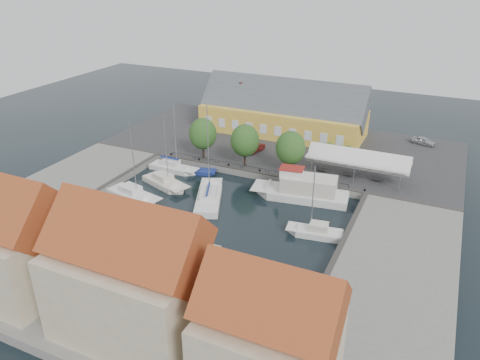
# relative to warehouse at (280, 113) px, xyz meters

# --- Properties ---
(ground) EXTENTS (140.00, 140.00, 0.00)m
(ground) POSITION_rel_warehouse_xyz_m (2.60, -28.36, -4.43)
(ground) COLOR black
(ground) RESTS_ON ground
(north_quay) EXTENTS (56.00, 26.00, 1.00)m
(north_quay) POSITION_rel_warehouse_xyz_m (2.60, -5.36, -3.93)
(north_quay) COLOR #2D2D30
(north_quay) RESTS_ON ground
(west_quay) EXTENTS (12.00, 24.00, 1.00)m
(west_quay) POSITION_rel_warehouse_xyz_m (-19.40, -30.36, -3.93)
(west_quay) COLOR slate
(west_quay) RESTS_ON ground
(east_quay) EXTENTS (12.00, 24.00, 1.00)m
(east_quay) POSITION_rel_warehouse_xyz_m (24.60, -30.36, -3.93)
(east_quay) COLOR slate
(east_quay) RESTS_ON ground
(south_bank) EXTENTS (56.00, 14.00, 1.00)m
(south_bank) POSITION_rel_warehouse_xyz_m (2.60, -49.36, -3.93)
(south_bank) COLOR slate
(south_bank) RESTS_ON ground
(quay_edge_fittings) EXTENTS (56.00, 24.72, 0.40)m
(quay_edge_fittings) POSITION_rel_warehouse_xyz_m (2.62, -23.61, -3.37)
(quay_edge_fittings) COLOR #383533
(quay_edge_fittings) RESTS_ON north_quay
(warehouse) EXTENTS (28.56, 14.00, 9.55)m
(warehouse) POSITION_rel_warehouse_xyz_m (0.00, 0.00, 0.00)
(warehouse) COLOR gold
(warehouse) RESTS_ON north_quay
(tent_canopy) EXTENTS (14.00, 4.00, 2.83)m
(tent_canopy) POSITION_rel_warehouse_xyz_m (16.60, -13.86, -0.74)
(tent_canopy) COLOR white
(tent_canopy) RESTS_ON north_quay
(quay_trees) EXTENTS (18.20, 4.20, 6.30)m
(quay_trees) POSITION_rel_warehouse_xyz_m (0.60, -16.36, 0.45)
(quay_trees) COLOR black
(quay_trees) RESTS_ON north_quay
(car_silver) EXTENTS (4.09, 2.50, 1.30)m
(car_silver) POSITION_rel_warehouse_xyz_m (23.84, 3.86, -2.78)
(car_silver) COLOR #B4B7BC
(car_silver) RESTS_ON north_quay
(car_red) EXTENTS (2.18, 4.04, 1.26)m
(car_red) POSITION_rel_warehouse_xyz_m (-0.11, -10.89, -2.80)
(car_red) COLOR #541613
(car_red) RESTS_ON north_quay
(center_sailboat) EXTENTS (6.55, 10.19, 13.53)m
(center_sailboat) POSITION_rel_warehouse_xyz_m (0.33, -27.15, -4.07)
(center_sailboat) COLOR silver
(center_sailboat) RESTS_ON ground
(trawler) EXTENTS (13.25, 5.56, 5.00)m
(trawler) POSITION_rel_warehouse_xyz_m (11.28, -21.10, -3.41)
(trawler) COLOR silver
(trawler) RESTS_ON ground
(east_boat_b) EXTENTS (6.69, 3.02, 9.13)m
(east_boat_b) POSITION_rel_warehouse_xyz_m (15.48, -29.37, -4.17)
(east_boat_b) COLOR silver
(east_boat_b) RESTS_ON ground
(west_boat_a) EXTENTS (7.94, 2.43, 10.52)m
(west_boat_a) POSITION_rel_warehouse_xyz_m (-9.33, -20.63, -4.16)
(west_boat_a) COLOR silver
(west_boat_a) RESTS_ON ground
(west_boat_b) EXTENTS (8.24, 5.26, 10.84)m
(west_boat_b) POSITION_rel_warehouse_xyz_m (-7.55, -25.47, -4.17)
(west_boat_b) COLOR beige
(west_boat_b) RESTS_ON ground
(west_boat_c) EXTENTS (8.69, 4.40, 11.33)m
(west_boat_c) POSITION_rel_warehouse_xyz_m (-9.32, -30.51, -4.17)
(west_boat_c) COLOR silver
(west_boat_c) RESTS_ON ground
(launch_sw) EXTENTS (4.40, 3.51, 0.98)m
(launch_sw) POSITION_rel_warehouse_xyz_m (-11.29, -40.49, -4.34)
(launch_sw) COLOR silver
(launch_sw) RESTS_ON ground
(launch_nw) EXTENTS (4.59, 2.60, 0.88)m
(launch_nw) POSITION_rel_warehouse_xyz_m (-5.05, -19.71, -4.34)
(launch_nw) COLOR navy
(launch_nw) RESTS_ON ground
(townhouses) EXTENTS (36.30, 8.50, 12.00)m
(townhouses) POSITION_rel_warehouse_xyz_m (4.52, -51.60, 1.40)
(townhouses) COLOR beige
(townhouses) RESTS_ON south_bank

